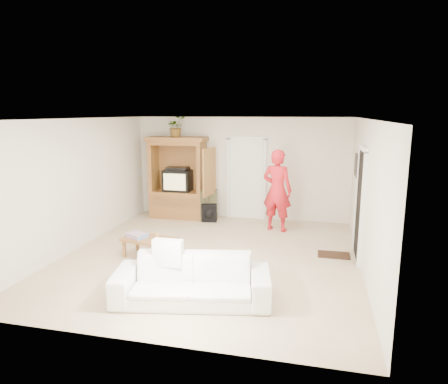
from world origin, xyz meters
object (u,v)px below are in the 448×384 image
(sofa, at_px, (192,280))
(coffee_table, at_px, (149,241))
(armoire, at_px, (179,183))
(man, at_px, (277,190))

(sofa, xyz_separation_m, coffee_table, (-1.35, 1.55, -0.01))
(armoire, xyz_separation_m, coffee_table, (0.44, -2.94, -0.59))
(armoire, relative_size, sofa, 0.93)
(sofa, bearing_deg, man, 67.29)
(man, relative_size, coffee_table, 1.77)
(man, height_order, sofa, man)
(man, distance_m, coffee_table, 3.24)
(man, relative_size, sofa, 0.85)
(armoire, height_order, man, armoire)
(armoire, bearing_deg, sofa, -68.25)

